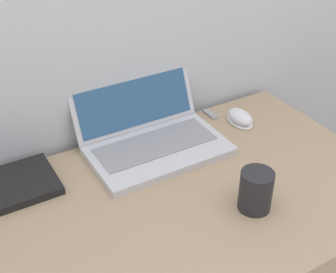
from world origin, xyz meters
TOP-DOWN VIEW (x-y plane):
  - laptop at (0.07, 0.56)m, footprint 0.37×0.31m
  - drink_cup at (0.15, 0.20)m, footprint 0.08×0.08m
  - computer_mouse at (0.35, 0.52)m, footprint 0.06×0.10m
  - usb_stick at (0.30, 0.60)m, footprint 0.02×0.06m

SIDE VIEW (x-z plane):
  - usb_stick at x=0.30m, z-range 0.74..0.75m
  - computer_mouse at x=0.35m, z-range 0.74..0.78m
  - drink_cup at x=0.15m, z-range 0.74..0.84m
  - laptop at x=0.07m, z-range 0.68..0.91m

